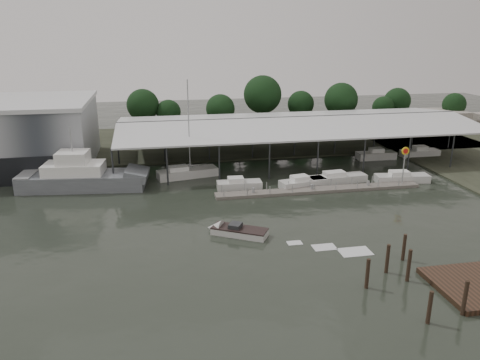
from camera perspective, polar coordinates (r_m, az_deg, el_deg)
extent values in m
plane|color=#252B23|center=(50.88, -2.63, -6.04)|extent=(200.00, 200.00, 0.00)
cube|color=#3A3E2E|center=(90.69, -6.39, 4.64)|extent=(140.00, 30.00, 0.30)
cube|color=#92969C|center=(80.68, -26.11, 4.86)|extent=(24.00, 20.00, 10.00)
cube|color=#B8BBBD|center=(79.84, -26.61, 8.49)|extent=(24.50, 20.50, 0.60)
cube|color=#2D3032|center=(78.91, 6.77, 7.60)|extent=(58.00, 0.40, 0.30)
cylinder|color=#2D3032|center=(65.36, -15.23, 1.35)|extent=(0.24, 0.24, 5.50)
cylinder|color=#2D3032|center=(87.64, -14.20, 5.52)|extent=(0.24, 0.24, 5.50)
cylinder|color=#2D3032|center=(101.89, 20.60, 6.59)|extent=(0.24, 0.24, 5.50)
cube|color=slate|center=(63.38, 9.61, -1.19)|extent=(28.00, 2.00, 0.40)
cylinder|color=#96999B|center=(59.23, -1.97, -1.69)|extent=(0.10, 0.10, 1.20)
cylinder|color=#96999B|center=(69.40, 19.52, 0.21)|extent=(0.10, 0.10, 1.20)
cube|color=#96999B|center=(62.89, 8.77, -0.82)|extent=(0.30, 0.30, 0.70)
cylinder|color=#96999B|center=(67.70, 19.30, 1.31)|extent=(0.16, 0.16, 5.00)
cylinder|color=yellow|center=(67.08, 19.52, 3.35)|extent=(1.10, 0.12, 1.10)
cylinder|color=red|center=(67.02, 19.55, 3.34)|extent=(0.70, 0.05, 0.70)
cube|color=gray|center=(111.37, 23.13, 6.78)|extent=(10.00, 8.00, 4.00)
cube|color=slate|center=(66.96, -18.58, -0.23)|extent=(16.98, 6.82, 2.40)
cube|color=slate|center=(65.21, -12.47, 0.74)|extent=(3.67, 5.13, 1.79)
cube|color=white|center=(66.71, -19.56, 1.21)|extent=(8.18, 5.00, 1.80)
cube|color=white|center=(66.28, -19.71, 2.62)|extent=(4.34, 3.98, 1.61)
cylinder|color=#96999B|center=(65.73, -19.92, 4.64)|extent=(0.18, 0.18, 3.50)
cube|color=#96999B|center=(68.78, -24.56, 0.68)|extent=(2.51, 5.00, 0.15)
cube|color=silver|center=(68.96, -6.42, 0.77)|extent=(9.10, 4.34, 1.40)
cube|color=white|center=(68.35, -7.57, 1.36)|extent=(3.11, 2.33, 0.80)
cylinder|color=#96999B|center=(67.36, -6.26, 6.58)|extent=(0.16, 0.16, 13.06)
cylinder|color=#96999B|center=(68.28, -7.37, 1.79)|extent=(3.45, 0.83, 0.12)
cube|color=silver|center=(49.36, -0.05, -6.36)|extent=(6.04, 4.63, 0.90)
cone|color=silver|center=(50.29, -3.13, -5.91)|extent=(2.38, 2.53, 2.00)
cube|color=black|center=(49.20, -0.05, -5.93)|extent=(6.07, 4.68, 0.12)
cube|color=#2D3032|center=(49.24, -0.56, -5.59)|extent=(1.74, 1.81, 0.50)
cube|color=silver|center=(48.05, 6.67, -7.62)|extent=(2.30, 1.50, 0.04)
cube|color=silver|center=(47.58, 10.23, -8.07)|extent=(3.10, 2.00, 0.04)
cube|color=silver|center=(47.30, 13.85, -8.48)|extent=(3.90, 2.50, 0.04)
cube|color=silver|center=(63.40, -0.09, -0.64)|extent=(6.12, 2.47, 1.10)
cube|color=white|center=(63.07, -0.54, 0.02)|extent=(2.18, 1.70, 0.70)
cube|color=silver|center=(64.73, 7.70, -0.42)|extent=(6.87, 3.46, 1.10)
cube|color=white|center=(64.33, 7.30, 0.23)|extent=(2.57, 2.03, 0.70)
cube|color=silver|center=(67.44, 11.77, 0.11)|extent=(8.61, 3.03, 1.10)
cube|color=white|center=(67.02, 11.42, 0.74)|extent=(3.10, 1.89, 0.70)
cube|color=silver|center=(70.18, 19.13, 0.18)|extent=(7.71, 2.97, 1.10)
cube|color=white|center=(69.72, 18.84, 0.78)|extent=(2.79, 1.87, 0.70)
cylinder|color=#2E2017|center=(43.00, 19.85, -10.13)|extent=(0.32, 0.32, 3.55)
cylinder|color=#2E2017|center=(39.93, 25.67, -13.21)|extent=(0.32, 0.32, 3.48)
cylinder|color=#2E2017|center=(40.96, 15.24, -11.33)|extent=(0.32, 0.32, 3.28)
cylinder|color=#2E2017|center=(43.84, 17.50, -9.49)|extent=(0.32, 0.32, 3.32)
cylinder|color=#2E2017|center=(46.57, 19.32, -8.09)|extent=(0.32, 0.32, 3.21)
cylinder|color=#2E2017|center=(37.96, 22.06, -14.60)|extent=(0.32, 0.32, 3.25)
cylinder|color=black|center=(96.72, -11.61, 6.53)|extent=(0.50, 0.50, 4.56)
sphere|color=#163516|center=(96.03, -11.76, 8.93)|extent=(6.38, 6.38, 6.38)
cylinder|color=black|center=(96.31, -8.63, 6.33)|extent=(0.50, 0.50, 3.52)
sphere|color=#163516|center=(95.74, -8.72, 8.19)|extent=(4.93, 4.93, 4.93)
cylinder|color=black|center=(94.42, -2.38, 6.47)|extent=(0.50, 0.50, 4.10)
sphere|color=#163516|center=(93.77, -2.41, 8.68)|extent=(5.73, 5.73, 5.73)
cylinder|color=black|center=(99.41, 2.72, 7.48)|extent=(0.50, 0.50, 5.61)
sphere|color=#163516|center=(98.64, 2.77, 10.37)|extent=(7.86, 7.86, 7.86)
cylinder|color=black|center=(102.21, 7.34, 7.18)|extent=(0.50, 0.50, 4.00)
sphere|color=#163516|center=(101.62, 7.42, 9.18)|extent=(5.60, 5.60, 5.60)
cylinder|color=black|center=(101.08, 12.05, 7.09)|extent=(0.50, 0.50, 4.92)
sphere|color=#163516|center=(100.38, 12.21, 9.57)|extent=(6.89, 6.89, 6.89)
cylinder|color=black|center=(107.49, 16.91, 6.90)|extent=(0.50, 0.50, 3.34)
sphere|color=#163516|center=(107.00, 17.06, 8.48)|extent=(4.67, 4.67, 4.67)
cylinder|color=black|center=(110.24, 18.43, 7.22)|extent=(0.50, 0.50, 4.11)
sphere|color=#163516|center=(109.68, 18.62, 9.12)|extent=(5.75, 5.75, 5.75)
cylinder|color=black|center=(114.55, 24.44, 6.78)|extent=(0.50, 0.50, 3.59)
sphere|color=#163516|center=(114.07, 24.65, 8.37)|extent=(5.03, 5.03, 5.03)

